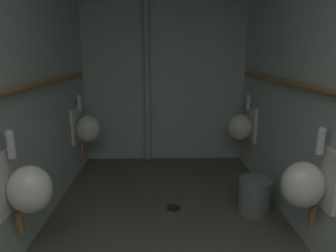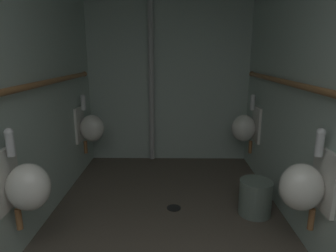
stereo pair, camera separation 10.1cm
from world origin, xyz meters
name	(u,v)px [view 2 (the right image)]	position (x,y,z in m)	size (l,w,h in m)	color
wall_back	(169,64)	(0.00, 4.44, 1.37)	(2.36, 0.06, 2.74)	#AEC0B6
urinal_left_mid	(25,186)	(-0.97, 2.17, 0.61)	(0.32, 0.30, 0.76)	silver
urinal_left_far	(90,127)	(-0.97, 3.84, 0.61)	(0.32, 0.30, 0.76)	silver
urinal_right_mid	(304,186)	(0.97, 2.19, 0.61)	(0.32, 0.30, 0.76)	silver
urinal_right_far	(245,127)	(0.97, 3.87, 0.61)	(0.32, 0.30, 0.76)	silver
supply_pipe_left	(1,93)	(-1.06, 2.17, 1.26)	(0.06, 3.80, 0.06)	#936038
supply_pipe_right	(330,93)	(1.06, 2.19, 1.26)	(0.06, 3.83, 0.06)	#936038
standpipe_back_wall	(151,64)	(-0.24, 4.33, 1.37)	(0.07, 0.07, 2.69)	#B2B2B2
floor_drain	(174,208)	(0.07, 2.96, 0.00)	(0.14, 0.14, 0.01)	black
waste_bin	(255,197)	(0.85, 2.87, 0.17)	(0.31, 0.31, 0.34)	slate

